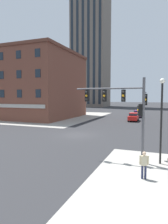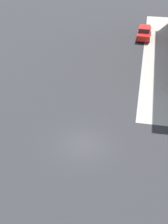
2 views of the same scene
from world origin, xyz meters
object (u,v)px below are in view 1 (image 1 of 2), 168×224
car_main_northbound_near (134,117)px  street_lamp_corner_near (162,112)px  car_main_southbound_near (138,113)px  traffic_signal_main (127,108)px  pedestrian_at_curb (144,163)px

car_main_northbound_near → street_lamp_corner_near: bearing=-78.3°
car_main_southbound_near → car_main_northbound_near: bearing=-89.9°
traffic_signal_main → car_main_northbound_near: bearing=96.4°
pedestrian_at_curb → street_lamp_corner_near: (0.88, 3.23, 2.86)m
car_main_southbound_near → pedestrian_at_curb: bearing=-83.2°
traffic_signal_main → pedestrian_at_curb: (1.52, -3.11, -3.08)m
car_main_northbound_near → car_main_southbound_near: (-0.01, 7.97, 0.00)m
street_lamp_corner_near → car_main_northbound_near: 25.92m
car_main_southbound_near → traffic_signal_main: bearing=-85.1°
traffic_signal_main → car_main_northbound_near: traffic_signal_main is taller
traffic_signal_main → car_main_southbound_near: 33.59m
pedestrian_at_curb → street_lamp_corner_near: street_lamp_corner_near is taller
pedestrian_at_curb → street_lamp_corner_near: size_ratio=0.27×
street_lamp_corner_near → pedestrian_at_curb: bearing=-105.1°
pedestrian_at_curb → street_lamp_corner_near: 4.40m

